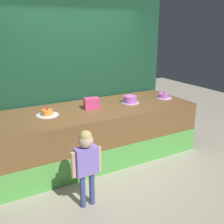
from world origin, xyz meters
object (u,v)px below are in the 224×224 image
(cake_center, at_px, (130,100))
(cake_right, at_px, (164,96))
(child_figure, at_px, (86,158))
(cake_left, at_px, (47,113))
(pink_box, at_px, (92,103))

(cake_center, bearing_deg, cake_right, -2.41)
(child_figure, height_order, cake_left, child_figure)
(child_figure, height_order, pink_box, pink_box)
(cake_left, height_order, cake_center, cake_center)
(pink_box, bearing_deg, cake_right, -2.07)
(cake_center, height_order, cake_right, cake_center)
(child_figure, xyz_separation_m, cake_left, (-0.11, 1.20, 0.25))
(cake_center, bearing_deg, pink_box, 178.28)
(cake_left, height_order, cake_right, cake_left)
(cake_center, bearing_deg, child_figure, -139.72)
(cake_center, bearing_deg, cake_left, 179.03)
(child_figure, height_order, cake_right, child_figure)
(pink_box, distance_m, cake_center, 0.75)
(cake_left, relative_size, cake_right, 1.15)
(child_figure, relative_size, cake_left, 2.96)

